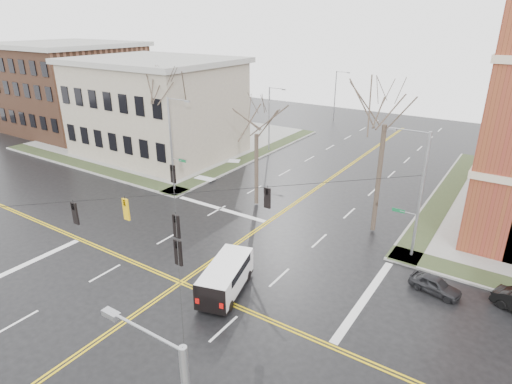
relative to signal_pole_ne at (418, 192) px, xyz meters
The scene contains 16 objects.
ground 16.88m from the signal_pole_ne, 134.55° to the right, with size 120.00×120.00×0.00m, color black.
sidewalks 16.86m from the signal_pole_ne, 134.55° to the right, with size 80.00×80.00×0.17m.
road_markings 16.88m from the signal_pole_ne, 134.55° to the right, with size 100.00×100.00×0.01m.
civic_building_a 34.39m from the signal_pole_ne, 165.69° to the left, with size 18.00×14.00×11.00m, color gray.
civic_building_b 54.36m from the signal_pole_ne, 168.86° to the left, with size 18.00×16.00×12.00m, color brown.
signal_pole_ne is the anchor object (origin of this frame).
signal_pole_nw 22.64m from the signal_pole_ne, behind, with size 2.75×0.22×9.00m.
span_wires 16.19m from the signal_pole_ne, 134.55° to the right, with size 23.02×23.02×0.03m.
traffic_signals 16.63m from the signal_pole_ne, 132.94° to the right, with size 8.21×8.26×1.30m.
streetlight_north_a 27.48m from the signal_pole_ne, 143.10° to the left, with size 2.30×0.20×8.00m.
streetlight_north_b 42.61m from the signal_pole_ne, 121.05° to the left, with size 2.30×0.20×8.00m.
cargo_van 13.93m from the signal_pole_ne, 128.47° to the right, with size 3.29×5.42×1.94m.
parked_car_a 6.21m from the signal_pole_ne, 54.59° to the right, with size 1.25×3.10×1.06m, color black.
tree_nw_far 24.99m from the signal_pole_ne, behind, with size 4.00×4.00×12.22m.
tree_nw_near 14.36m from the signal_pole_ne, behind, with size 4.00×4.00×9.69m.
tree_ne 5.97m from the signal_pole_ne, 146.20° to the left, with size 4.00×4.00×12.77m.
Camera 1 is at (16.92, -16.76, 15.84)m, focal length 30.00 mm.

